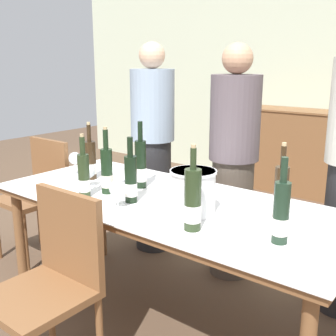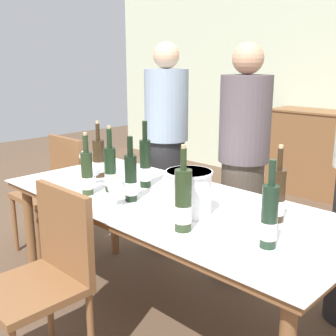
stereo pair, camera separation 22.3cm
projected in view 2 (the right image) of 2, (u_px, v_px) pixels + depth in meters
The scene contains 19 objects.
ground_plane at pixel (168, 319), 2.45m from camera, with size 12.00×12.00×0.00m, color brown.
sideboard_cabinet at pixel (322, 154), 4.61m from camera, with size 1.17×0.46×0.94m.
dining_table at pixel (168, 212), 2.29m from camera, with size 2.03×0.88×0.73m.
ice_bucket at pixel (189, 191), 2.05m from camera, with size 0.23×0.23×0.22m.
wine_bottle_0 at pixel (278, 197), 1.95m from camera, with size 0.07×0.07×0.37m.
wine_bottle_1 at pixel (87, 174), 2.35m from camera, with size 0.07×0.07×0.35m.
wine_bottle_2 at pixel (99, 159), 2.71m from camera, with size 0.08×0.08×0.36m.
wine_bottle_3 at pixel (131, 178), 2.24m from camera, with size 0.07×0.07×0.35m.
wine_bottle_4 at pixel (269, 217), 1.67m from camera, with size 0.07×0.07×0.36m.
wine_bottle_5 at pixel (183, 202), 1.84m from camera, with size 0.08×0.08×0.39m.
wine_bottle_6 at pixel (110, 170), 2.40m from camera, with size 0.07×0.07×0.38m.
wine_bottle_7 at pixel (145, 164), 2.49m from camera, with size 0.07×0.07×0.40m.
wine_glass_0 at pixel (85, 157), 2.82m from camera, with size 0.08×0.08×0.15m.
wine_glass_1 at pixel (95, 170), 2.55m from camera, with size 0.08×0.08×0.13m.
wine_glass_2 at pixel (116, 188), 2.15m from camera, with size 0.08×0.08×0.15m.
chair_left_end at pixel (55, 185), 3.27m from camera, with size 0.42×0.42×0.89m.
chair_near_front at pixel (46, 270), 1.95m from camera, with size 0.42×0.42×0.89m.
person_host at pixel (166, 150), 3.23m from camera, with size 0.33×0.33×1.60m.
person_guest_left at pixel (243, 166), 2.77m from camera, with size 0.33×0.33×1.58m.
Camera 2 is at (1.51, -1.54, 1.46)m, focal length 45.00 mm.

